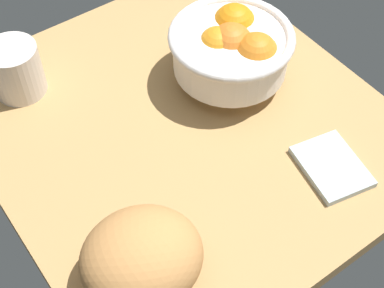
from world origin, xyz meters
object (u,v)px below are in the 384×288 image
at_px(fruit_bowl, 232,48).
at_px(bread_loaf, 142,258).
at_px(napkin_folded, 332,167).
at_px(mug, 15,69).

bearing_deg(fruit_bowl, bread_loaf, -55.15).
relative_size(bread_loaf, napkin_folded, 1.41).
xyz_separation_m(bread_loaf, mug, (-0.41, 0.02, -0.01)).
bearing_deg(napkin_folded, fruit_bowl, -179.11).
xyz_separation_m(bread_loaf, napkin_folded, (0.02, 0.32, -0.05)).
relative_size(bread_loaf, mug, 1.23).
bearing_deg(fruit_bowl, mug, -122.11).
relative_size(fruit_bowl, bread_loaf, 1.29).
distance_m(napkin_folded, mug, 0.53).
bearing_deg(napkin_folded, bread_loaf, -93.27).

